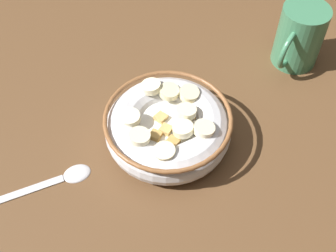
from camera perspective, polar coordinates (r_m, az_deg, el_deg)
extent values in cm
cube|color=brown|center=(60.82, 0.00, -2.29)|extent=(123.42, 123.42, 2.00)
cylinder|color=silver|center=(59.76, 0.00, -1.57)|extent=(9.19, 9.19, 0.60)
torus|color=silver|center=(57.99, 0.00, -0.30)|extent=(16.70, 16.70, 5.01)
torus|color=brown|center=(56.24, 0.00, 1.06)|extent=(16.80, 16.80, 0.60)
cylinder|color=white|center=(57.20, 0.00, 0.30)|extent=(13.70, 13.70, 0.40)
cube|color=tan|center=(59.90, 3.48, 4.14)|extent=(2.00, 1.99, 0.69)
cube|color=#B78947|center=(55.75, 5.16, -0.76)|extent=(1.93, 1.93, 0.66)
cube|color=#B78947|center=(57.44, 2.94, 1.62)|extent=(2.05, 2.06, 0.80)
cube|color=#B78947|center=(54.67, 0.63, -2.07)|extent=(1.55, 1.50, 0.77)
cube|color=#AD7F42|center=(54.96, -3.41, -2.18)|extent=(2.08, 2.08, 0.76)
cube|color=tan|center=(57.25, -0.99, 1.05)|extent=(1.59, 1.56, 0.74)
cube|color=tan|center=(59.91, -1.89, 4.44)|extent=(1.92, 1.92, 0.68)
cube|color=tan|center=(55.59, -1.80, -1.11)|extent=(1.76, 1.69, 0.86)
cube|color=tan|center=(54.05, 0.85, -3.37)|extent=(1.46, 1.51, 0.79)
cube|color=tan|center=(59.77, -3.50, 4.18)|extent=(2.07, 2.07, 0.74)
cube|color=#B78947|center=(53.84, -3.19, -3.67)|extent=(1.61, 1.57, 0.73)
cube|color=tan|center=(58.63, 3.16, 2.72)|extent=(1.83, 1.79, 0.81)
cube|color=#AD7F42|center=(57.59, 5.34, 1.20)|extent=(2.01, 2.00, 0.75)
cube|color=tan|center=(56.01, -0.27, -0.45)|extent=(1.65, 1.63, 0.72)
cube|color=#AD7F42|center=(60.27, -0.62, 4.90)|extent=(1.59, 1.60, 0.69)
cylinder|color=#F9EFC6|center=(56.32, 2.37, 1.92)|extent=(3.64, 3.58, 1.45)
cylinder|color=beige|center=(58.67, 2.77, 4.25)|extent=(3.71, 3.78, 1.31)
cylinder|color=#F4EABC|center=(52.94, -0.46, -3.39)|extent=(3.47, 3.44, 1.09)
cylinder|color=#F9EFC6|center=(56.06, -4.98, 1.11)|extent=(3.66, 3.65, 0.99)
cylinder|color=#F9EFC6|center=(53.86, -3.72, -1.38)|extent=(3.85, 3.83, 1.24)
cylinder|color=beige|center=(58.72, 0.15, 4.51)|extent=(3.24, 3.32, 1.25)
cylinder|color=#F9EFC6|center=(58.94, -2.21, 5.15)|extent=(3.51, 3.60, 1.35)
cylinder|color=#F9EFC6|center=(54.67, 4.72, -0.37)|extent=(2.91, 2.88, 1.41)
cylinder|color=#F4EABC|center=(54.82, 1.97, -0.39)|extent=(3.77, 3.85, 1.50)
ellipsoid|color=silver|center=(57.86, -11.81, -5.89)|extent=(4.49, 4.19, 0.80)
cube|color=silver|center=(58.35, -18.15, -8.06)|extent=(8.99, 6.00, 0.36)
cylinder|color=#3F7F59|center=(69.86, 16.76, 11.17)|extent=(6.95, 6.95, 9.67)
torus|color=#3F7F59|center=(67.28, 15.51, 9.66)|extent=(6.22, 0.80, 6.22)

